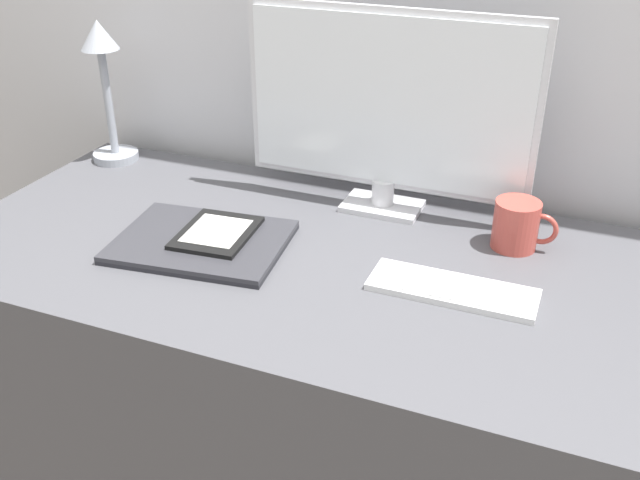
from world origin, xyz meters
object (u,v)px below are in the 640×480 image
at_px(laptop, 202,242).
at_px(ereader, 217,233).
at_px(keyboard, 452,289).
at_px(coffee_mug, 517,225).
at_px(monitor, 387,108).
at_px(desk_lamp, 105,78).

distance_m(laptop, ereader, 0.03).
bearing_deg(laptop, keyboard, 2.04).
bearing_deg(coffee_mug, monitor, 166.38).
distance_m(desk_lamp, coffee_mug, 1.03).
bearing_deg(laptop, desk_lamp, 144.06).
relative_size(keyboard, ereader, 1.61).
relative_size(monitor, desk_lamp, 1.77).
relative_size(keyboard, coffee_mug, 2.37).
relative_size(keyboard, laptop, 0.83).
relative_size(keyboard, desk_lamp, 0.85).
distance_m(laptop, desk_lamp, 0.58).
bearing_deg(desk_lamp, monitor, -1.13).
distance_m(keyboard, ereader, 0.48).
xyz_separation_m(keyboard, ereader, (-0.48, 0.01, 0.02)).
distance_m(monitor, coffee_mug, 0.35).
height_order(monitor, coffee_mug, monitor).
bearing_deg(monitor, keyboard, -52.17).
xyz_separation_m(desk_lamp, coffee_mug, (1.02, -0.09, -0.16)).
height_order(laptop, coffee_mug, coffee_mug).
distance_m(monitor, laptop, 0.47).
bearing_deg(monitor, coffee_mug, -13.62).
height_order(ereader, desk_lamp, desk_lamp).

